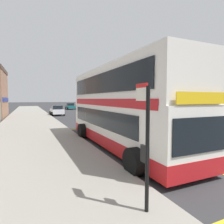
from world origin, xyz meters
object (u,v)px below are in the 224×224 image
Objects in this scene: parked_car_teal_behind at (70,106)px; double_decker_bus at (120,110)px; parked_car_white_kerbside at (57,110)px; bus_stop_sign at (146,138)px.

double_decker_bus is at bearing 80.05° from parked_car_teal_behind.
parked_car_white_kerbside and parked_car_teal_behind have the same top height.
parked_car_white_kerbside is at bearing 68.87° from parked_car_teal_behind.
bus_stop_sign reaches higher than parked_car_white_kerbside.
bus_stop_sign is at bearing 78.08° from parked_car_teal_behind.
bus_stop_sign is 45.39m from parked_car_teal_behind.
parked_car_white_kerbside is 1.00× the size of parked_car_teal_behind.
double_decker_bus is 2.60× the size of parked_car_white_kerbside.
bus_stop_sign is (-2.36, -5.98, -0.24)m from double_decker_bus.
double_decker_bus is 22.41m from parked_car_white_kerbside.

